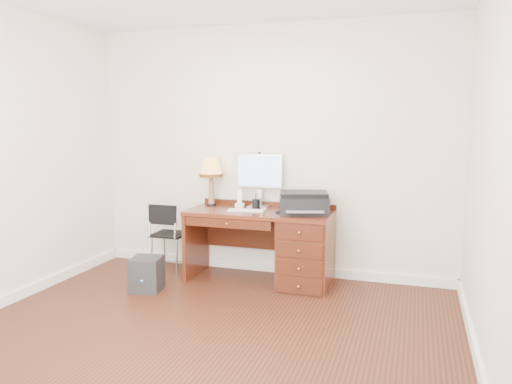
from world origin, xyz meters
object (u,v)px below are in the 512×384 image
(printer, at_px, (304,203))
(leg_lamp, at_px, (211,170))
(desk, at_px, (290,245))
(monitor, at_px, (259,174))
(equipment_box, at_px, (147,274))
(phone, at_px, (240,202))
(chair, at_px, (167,230))

(printer, distance_m, leg_lamp, 1.12)
(desk, height_order, printer, printer)
(monitor, xyz_separation_m, leg_lamp, (-0.53, -0.08, 0.03))
(desk, relative_size, equipment_box, 4.48)
(leg_lamp, height_order, equipment_box, leg_lamp)
(printer, relative_size, phone, 2.95)
(desk, xyz_separation_m, monitor, (-0.40, 0.23, 0.70))
(monitor, relative_size, phone, 2.96)
(leg_lamp, xyz_separation_m, chair, (-0.48, -0.14, -0.68))
(desk, height_order, monitor, monitor)
(printer, distance_m, equipment_box, 1.72)
(desk, bearing_deg, chair, 179.21)
(desk, height_order, equipment_box, desk)
(phone, relative_size, equipment_box, 0.58)
(phone, xyz_separation_m, equipment_box, (-0.70, -0.79, -0.64))
(printer, height_order, phone, printer)
(chair, bearing_deg, printer, -1.97)
(desk, distance_m, monitor, 0.84)
(desk, distance_m, phone, 0.73)
(leg_lamp, bearing_deg, phone, -2.21)
(desk, height_order, chair, chair)
(desk, relative_size, monitor, 2.62)
(monitor, relative_size, printer, 1.00)
(phone, bearing_deg, equipment_box, -140.82)
(monitor, height_order, chair, monitor)
(desk, bearing_deg, printer, 1.18)
(monitor, xyz_separation_m, equipment_box, (-0.90, -0.88, -0.94))
(monitor, relative_size, equipment_box, 1.71)
(desk, distance_m, equipment_box, 1.47)
(phone, distance_m, chair, 0.90)
(equipment_box, bearing_deg, leg_lamp, 54.61)
(leg_lamp, xyz_separation_m, phone, (0.34, -0.01, -0.33))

